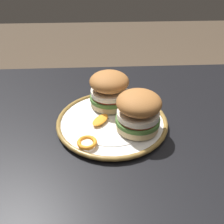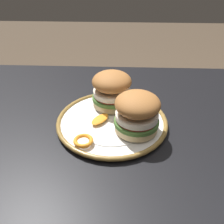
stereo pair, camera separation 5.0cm
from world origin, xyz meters
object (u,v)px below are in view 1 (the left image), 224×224
dinner_plate (112,121)px  sandwich_half_left (109,89)px  dining_table (117,160)px  sandwich_half_right (138,111)px

dinner_plate → sandwich_half_left: size_ratio=1.98×
dining_table → dinner_plate: size_ratio=4.87×
dining_table → dinner_plate: dinner_plate is taller
dinner_plate → sandwich_half_right: 0.09m
dining_table → sandwich_half_right: bearing=-172.9°
dinner_plate → sandwich_half_left: 0.09m
dinner_plate → sandwich_half_right: sandwich_half_right is taller
sandwich_half_left → sandwich_half_right: size_ratio=1.08×
dining_table → dinner_plate: bearing=-74.2°
sandwich_half_right → dinner_plate: bearing=-32.1°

